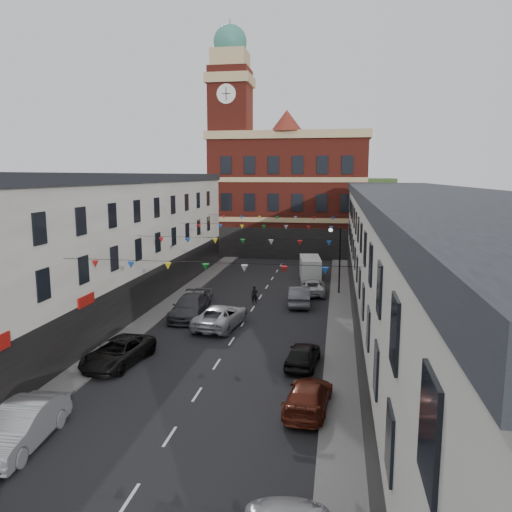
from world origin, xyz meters
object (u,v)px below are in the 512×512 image
Objects in this scene: moving_car at (221,316)px; white_van at (310,268)px; car_right_f at (313,287)px; pedestrian at (255,295)px; car_left_d at (190,307)px; car_left_e at (199,297)px; car_left_c at (118,352)px; car_right_c at (308,396)px; street_lamp at (337,251)px; car_right_e at (300,295)px; car_left_b at (22,426)px; car_right_d at (303,354)px.

white_van is (5.25, 17.44, 0.34)m from moving_car.
car_right_f is 0.95× the size of white_van.
white_van is at bearing 67.17° from pedestrian.
car_left_d is 17.55m from white_van.
white_van is (8.48, 11.75, 0.46)m from car_left_e.
moving_car is 6.65m from pedestrian.
car_left_c is 1.13× the size of car_right_c.
pedestrian is (-3.94, -10.92, -0.37)m from white_van.
moving_car reaches higher than car_left_e.
street_lamp is 22.61m from car_left_c.
car_right_e is 1.01× the size of car_right_f.
car_right_c is 0.90× the size of white_van.
white_van reaches higher than pedestrian.
car_left_d is at bearing 29.01° from car_right_e.
car_right_e is (-2.95, -4.19, -3.10)m from street_lamp.
car_left_d is 1.23× the size of car_right_c.
car_left_b is 22.23m from car_left_e.
street_lamp is 1.31× the size of car_right_c.
moving_car is 18.22m from white_van.
car_right_e is 8.50m from moving_car.
car_right_f is (9.08, 5.22, 0.01)m from car_left_e.
moving_car is at bearing 50.48° from car_right_e.
car_right_e is (-1.22, 13.28, 0.12)m from car_right_d.
moving_car is at bearing -54.25° from car_right_c.
car_right_c is (10.91, -3.84, -0.06)m from car_left_c.
car_left_b is 17.02m from moving_car.
car_right_c is 29.14m from white_van.
car_right_e is at bearing -78.95° from car_right_c.
car_right_d reaches higher than car_right_c.
car_right_e is (8.22, 1.19, 0.14)m from car_left_e.
car_left_b is 29.19m from car_right_f.
car_left_b is 11.97m from car_right_c.
car_left_b is at bearing 29.38° from car_right_c.
street_lamp is at bearing -118.18° from moving_car.
street_lamp is 1.18× the size of white_van.
white_van is at bearing -87.40° from car_right_f.
white_van is at bearing -81.51° from car_right_c.
white_van is at bearing 112.90° from street_lamp.
car_right_d is 0.82× the size of car_right_e.
car_left_d is at bearing -134.76° from pedestrian.
car_right_e is at bearing 30.37° from car_left_d.
car_left_b reaches higher than car_left_d.
car_right_d is (10.32, 10.12, -0.15)m from car_left_b.
pedestrian is at bearing 77.05° from car_left_c.
car_right_f is (0.87, 4.04, -0.13)m from car_right_e.
white_van is at bearing 60.31° from car_left_d.
car_left_d is 0.99× the size of moving_car.
car_left_c is at bearing -117.04° from white_van.
car_left_b is at bearing 50.40° from car_right_d.
car_left_e is 8.30m from car_right_e.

